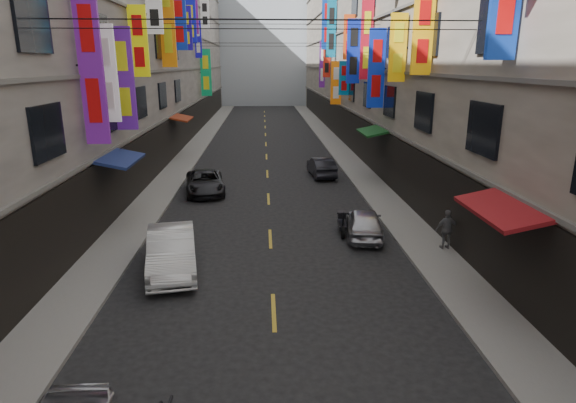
{
  "coord_description": "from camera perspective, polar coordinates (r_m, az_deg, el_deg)",
  "views": [
    {
      "loc": [
        -0.23,
        5.63,
        6.84
      ],
      "look_at": [
        0.21,
        14.13,
        4.4
      ],
      "focal_mm": 30.0,
      "sensor_mm": 36.0,
      "label": 1
    }
  ],
  "objects": [
    {
      "name": "street_awnings",
      "position": [
        20.76,
        -5.78,
        5.25
      ],
      "size": [
        13.99,
        35.2,
        0.41
      ],
      "color": "#12461F",
      "rests_on": "ground"
    },
    {
      "name": "shop_signage",
      "position": [
        29.37,
        -2.93,
        20.47
      ],
      "size": [
        14.0,
        55.0,
        11.94
      ],
      "color": "#0D419C",
      "rests_on": "ground"
    },
    {
      "name": "car_left_mid",
      "position": [
        16.9,
        -13.63,
        -5.68
      ],
      "size": [
        2.27,
        4.62,
        1.46
      ],
      "primitive_type": "imported",
      "rotation": [
        0.0,
        0.0,
        0.17
      ],
      "color": "silver",
      "rests_on": "ground"
    },
    {
      "name": "pedestrian_rfar",
      "position": [
        18.97,
        18.34,
        -3.16
      ],
      "size": [
        0.91,
        0.55,
        1.52
      ],
      "primitive_type": "imported",
      "rotation": [
        0.0,
        0.0,
        3.19
      ],
      "color": "slate",
      "rests_on": "sidewalk_right"
    },
    {
      "name": "sidewalk_right",
      "position": [
        37.52,
        6.68,
        5.48
      ],
      "size": [
        2.0,
        90.0,
        0.12
      ],
      "primitive_type": "cube",
      "color": "slate",
      "rests_on": "ground"
    },
    {
      "name": "car_right_mid",
      "position": [
        19.88,
        9.01,
        -2.49
      ],
      "size": [
        1.87,
        3.7,
        1.21
      ],
      "primitive_type": "imported",
      "rotation": [
        0.0,
        0.0,
        3.01
      ],
      "color": "#ACACB1",
      "rests_on": "ground"
    },
    {
      "name": "building_row_right",
      "position": [
        38.46,
        16.52,
        19.32
      ],
      "size": [
        10.14,
        90.0,
        19.0
      ],
      "color": "#ACA090",
      "rests_on": "ground"
    },
    {
      "name": "haze_block",
      "position": [
        86.47,
        -2.96,
        18.73
      ],
      "size": [
        18.0,
        8.0,
        22.0
      ],
      "primitive_type": "cube",
      "color": "#A5AEB7",
      "rests_on": "ground"
    },
    {
      "name": "overhead_cables",
      "position": [
        24.45,
        -2.58,
        20.58
      ],
      "size": [
        14.0,
        38.04,
        1.24
      ],
      "color": "black",
      "rests_on": "ground"
    },
    {
      "name": "lane_markings",
      "position": [
        34.07,
        -2.52,
        4.41
      ],
      "size": [
        0.12,
        80.2,
        0.01
      ],
      "color": "gold",
      "rests_on": "ground"
    },
    {
      "name": "building_row_left",
      "position": [
        38.32,
        -22.06,
        18.86
      ],
      "size": [
        10.14,
        90.0,
        19.0
      ],
      "color": "gray",
      "rests_on": "ground"
    },
    {
      "name": "car_left_far",
      "position": [
        26.71,
        -9.82,
        2.25
      ],
      "size": [
        2.61,
        4.58,
        1.2
      ],
      "primitive_type": "imported",
      "rotation": [
        0.0,
        0.0,
        0.15
      ],
      "color": "black",
      "rests_on": "ground"
    },
    {
      "name": "scooter_far_right",
      "position": [
        20.23,
        6.39,
        -2.55
      ],
      "size": [
        0.5,
        1.8,
        1.14
      ],
      "rotation": [
        0.0,
        0.0,
        3.06
      ],
      "color": "black",
      "rests_on": "ground"
    },
    {
      "name": "sidewalk_left",
      "position": [
        37.45,
        -11.82,
        5.22
      ],
      "size": [
        2.0,
        90.0,
        0.12
      ],
      "primitive_type": "cube",
      "color": "slate",
      "rests_on": "ground"
    },
    {
      "name": "car_right_far",
      "position": [
        30.42,
        3.97,
        4.14
      ],
      "size": [
        1.59,
        3.8,
        1.22
      ],
      "primitive_type": "imported",
      "rotation": [
        0.0,
        0.0,
        3.22
      ],
      "color": "#23232A",
      "rests_on": "ground"
    }
  ]
}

